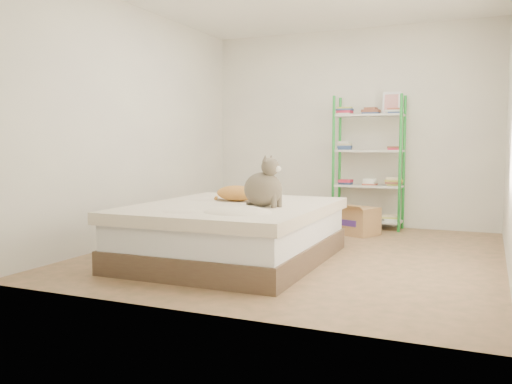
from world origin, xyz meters
The scene contains 7 objects.
room centered at (0.00, 0.00, 1.30)m, with size 3.81×4.21×2.61m.
bed centered at (-0.45, -0.56, 0.26)m, with size 1.67×2.08×0.53m.
orange_cat centered at (-0.54, -0.31, 0.63)m, with size 0.49×0.26×0.20m, color gold, non-canonical shape.
grey_cat centered at (-0.13, -0.62, 0.75)m, with size 0.33×0.39×0.44m, color gray, non-canonical shape.
shelf_unit centered at (0.31, 1.88, 0.82)m, with size 0.88×0.36×1.74m.
cardboard_box centered at (0.27, 1.34, 0.17)m, with size 0.58×0.60×0.38m.
white_bin centered at (-1.43, 1.85, 0.17)m, with size 0.35×0.33×0.34m.
Camera 1 is at (1.72, -5.07, 1.08)m, focal length 38.00 mm.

